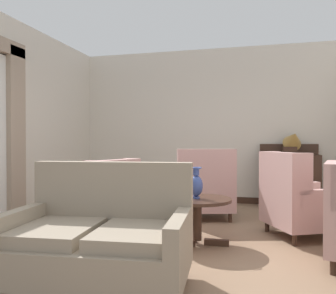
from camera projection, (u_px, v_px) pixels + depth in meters
ground at (170, 251)px, 3.78m from camera, size 9.14×9.14×0.00m
wall_back at (210, 126)px, 6.92m from camera, size 5.39×0.08×3.00m
wall_left at (19, 121)px, 5.36m from camera, size 0.08×4.57×3.00m
baseboard_back at (210, 199)px, 6.89m from camera, size 5.23×0.03×0.12m
coffee_table at (197, 208)px, 4.03m from camera, size 0.78×0.78×0.53m
porcelain_vase at (196, 185)px, 4.00m from camera, size 0.15×0.15×0.36m
settee at (100, 238)px, 2.83m from camera, size 1.50×1.03×1.00m
armchair_near_sideboard at (204, 190)px, 5.37m from camera, size 1.05×1.03×1.07m
armchair_beside_settee at (299, 202)px, 4.34m from camera, size 1.12×1.10×1.05m
armchair_foreground_right at (99, 202)px, 4.50m from camera, size 1.12×1.04×0.96m
sideboard at (289, 178)px, 6.29m from camera, size 1.02×0.40×1.14m
gramophone at (293, 141)px, 6.18m from camera, size 0.38×0.47×0.50m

